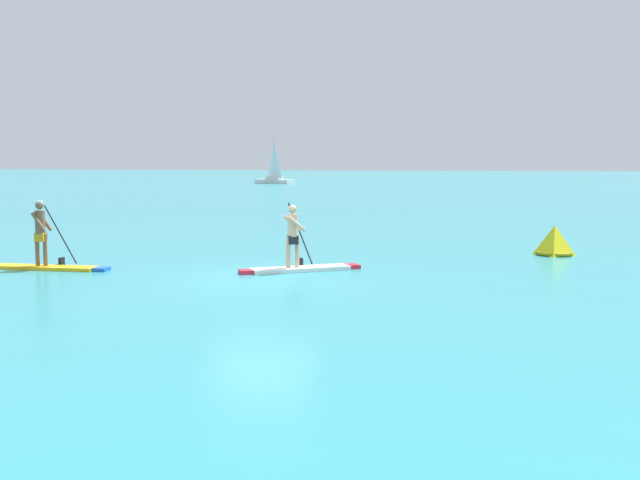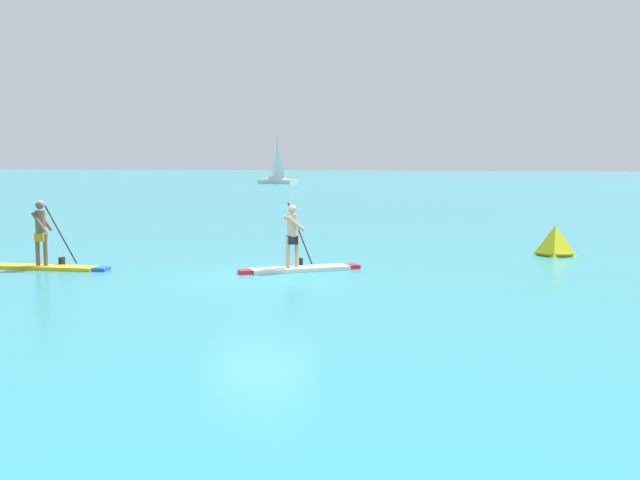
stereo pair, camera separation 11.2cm
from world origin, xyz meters
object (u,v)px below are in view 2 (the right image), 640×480
paddleboarder_mid_center (298,257)px  sailboat_left_horizon (277,178)px  paddleboarder_near_left (44,253)px  race_marker_buoy (555,242)px

paddleboarder_mid_center → sailboat_left_horizon: size_ratio=0.48×
paddleboarder_near_left → sailboat_left_horizon: size_ratio=0.61×
sailboat_left_horizon → paddleboarder_mid_center: bearing=131.4°
paddleboarder_mid_center → sailboat_left_horizon: bearing=74.0°
paddleboarder_mid_center → paddleboarder_near_left: bearing=157.2°
race_marker_buoy → sailboat_left_horizon: 74.36m
paddleboarder_near_left → paddleboarder_mid_center: (6.54, 1.59, -0.05)m
paddleboarder_mid_center → race_marker_buoy: bearing=2.7°
race_marker_buoy → sailboat_left_horizon: sailboat_left_horizon is taller
paddleboarder_mid_center → race_marker_buoy: paddleboarder_mid_center is taller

